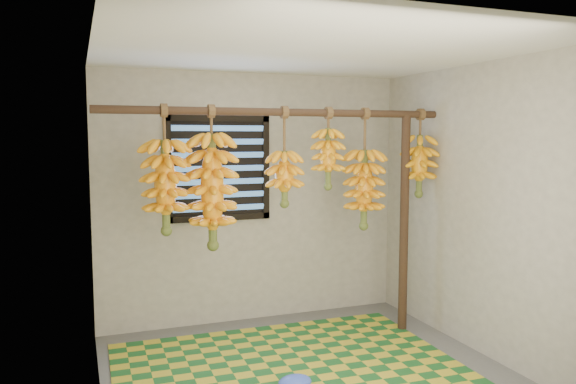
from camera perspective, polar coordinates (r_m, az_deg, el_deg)
name	(u,v)px	position (r m, az deg, el deg)	size (l,w,h in m)	color
floor	(314,379)	(4.42, 2.66, -18.47)	(3.00, 3.00, 0.01)	#555555
ceiling	(316,50)	(4.07, 2.82, 14.19)	(3.00, 3.00, 0.01)	silver
wall_back	(253,198)	(5.48, -3.54, -0.64)	(3.00, 0.01, 2.40)	gray
wall_left	(96,232)	(3.75, -18.94, -3.87)	(0.01, 3.00, 2.40)	gray
wall_right	(483,210)	(4.87, 19.23, -1.74)	(0.01, 3.00, 2.40)	gray
window	(219,168)	(5.33, -7.06, 2.40)	(1.00, 0.04, 1.00)	black
hanging_pole	(282,112)	(4.68, -0.66, 8.11)	(0.06, 0.06, 3.00)	#3A271A
support_post	(404,224)	(5.28, 11.71, -3.18)	(0.08, 0.08, 2.00)	#3A271A
woven_mat	(293,372)	(4.51, 0.47, -17.82)	(2.63, 2.10, 0.01)	#185320
plastic_bag	(295,382)	(4.20, 0.71, -18.78)	(0.25, 0.18, 0.10)	blue
banana_bunch_a	(165,187)	(4.46, -12.34, 0.53)	(0.35, 0.35, 1.00)	brown
banana_bunch_b	(212,191)	(4.53, -7.71, 0.07)	(0.37, 0.37, 1.15)	brown
banana_bunch_c	(284,178)	(4.70, -0.37, 1.42)	(0.30, 0.30, 0.83)	brown
banana_bunch_d	(328,158)	(4.85, 4.10, 3.43)	(0.28, 0.28, 0.70)	brown
banana_bunch_e	(364,189)	(5.02, 7.74, 0.30)	(0.35, 0.35, 1.07)	brown
banana_bunch_f	(419,165)	(5.30, 13.20, 2.64)	(0.31, 0.31, 0.80)	brown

